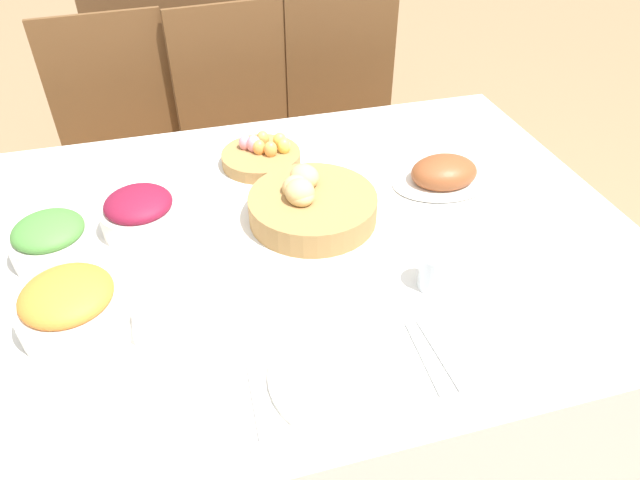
% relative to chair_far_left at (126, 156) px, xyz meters
% --- Properties ---
extents(ground_plane, '(12.00, 12.00, 0.00)m').
position_rel_chair_far_left_xyz_m(ground_plane, '(0.44, -0.89, -0.53)').
color(ground_plane, '#937551').
extents(dining_table, '(1.51, 1.15, 0.76)m').
position_rel_chair_far_left_xyz_m(dining_table, '(0.44, -0.89, -0.15)').
color(dining_table, silver).
rests_on(dining_table, ground).
extents(chair_far_left, '(0.45, 0.45, 0.99)m').
position_rel_chair_far_left_xyz_m(chair_far_left, '(0.00, 0.00, 0.00)').
color(chair_far_left, brown).
rests_on(chair_far_left, ground).
extents(chair_far_right, '(0.45, 0.45, 0.99)m').
position_rel_chair_far_left_xyz_m(chair_far_right, '(0.83, 0.00, 0.00)').
color(chair_far_right, brown).
rests_on(chair_far_right, ground).
extents(chair_far_center, '(0.46, 0.46, 0.99)m').
position_rel_chair_far_left_xyz_m(chair_far_center, '(0.43, -0.00, 0.00)').
color(chair_far_center, brown).
rests_on(chair_far_center, ground).
extents(sideboard, '(1.32, 0.44, 0.92)m').
position_rel_chair_far_left_xyz_m(sideboard, '(0.53, 0.97, -0.07)').
color(sideboard, brown).
rests_on(sideboard, ground).
extents(bread_basket, '(0.30, 0.30, 0.12)m').
position_rel_chair_far_left_xyz_m(bread_basket, '(0.47, -0.84, 0.27)').
color(bread_basket, '#9E7542').
rests_on(bread_basket, dining_table).
extents(egg_basket, '(0.21, 0.21, 0.08)m').
position_rel_chair_far_left_xyz_m(egg_basket, '(0.40, -0.56, 0.25)').
color(egg_basket, '#9E7542').
rests_on(egg_basket, dining_table).
extents(ham_platter, '(0.27, 0.19, 0.08)m').
position_rel_chair_far_left_xyz_m(ham_platter, '(0.83, -0.78, 0.26)').
color(ham_platter, silver).
rests_on(ham_platter, dining_table).
extents(carrot_bowl, '(0.20, 0.20, 0.11)m').
position_rel_chair_far_left_xyz_m(carrot_bowl, '(-0.05, -1.06, 0.28)').
color(carrot_bowl, silver).
rests_on(carrot_bowl, dining_table).
extents(beet_salad_bowl, '(0.18, 0.18, 0.10)m').
position_rel_chair_far_left_xyz_m(beet_salad_bowl, '(0.08, -0.78, 0.28)').
color(beet_salad_bowl, silver).
rests_on(beet_salad_bowl, dining_table).
extents(green_salad_bowl, '(0.17, 0.17, 0.10)m').
position_rel_chair_far_left_xyz_m(green_salad_bowl, '(-0.10, -0.83, 0.28)').
color(green_salad_bowl, silver).
rests_on(green_salad_bowl, dining_table).
extents(dinner_plate, '(0.26, 0.26, 0.01)m').
position_rel_chair_far_left_xyz_m(dinner_plate, '(0.40, -1.31, 0.23)').
color(dinner_plate, silver).
rests_on(dinner_plate, dining_table).
extents(fork, '(0.02, 0.17, 0.00)m').
position_rel_chair_far_left_xyz_m(fork, '(0.25, -1.31, 0.23)').
color(fork, '#B7B7BC').
rests_on(fork, dining_table).
extents(knife, '(0.02, 0.17, 0.00)m').
position_rel_chair_far_left_xyz_m(knife, '(0.55, -1.31, 0.23)').
color(knife, '#B7B7BC').
rests_on(knife, dining_table).
extents(spoon, '(0.02, 0.17, 0.00)m').
position_rel_chair_far_left_xyz_m(spoon, '(0.58, -1.31, 0.23)').
color(spoon, '#B7B7BC').
rests_on(spoon, dining_table).
extents(drinking_cup, '(0.07, 0.07, 0.08)m').
position_rel_chair_far_left_xyz_m(drinking_cup, '(0.65, -1.14, 0.27)').
color(drinking_cup, silver).
rests_on(drinking_cup, dining_table).
extents(butter_dish, '(0.11, 0.07, 0.03)m').
position_rel_chair_far_left_xyz_m(butter_dish, '(0.11, -1.11, 0.25)').
color(butter_dish, silver).
rests_on(butter_dish, dining_table).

